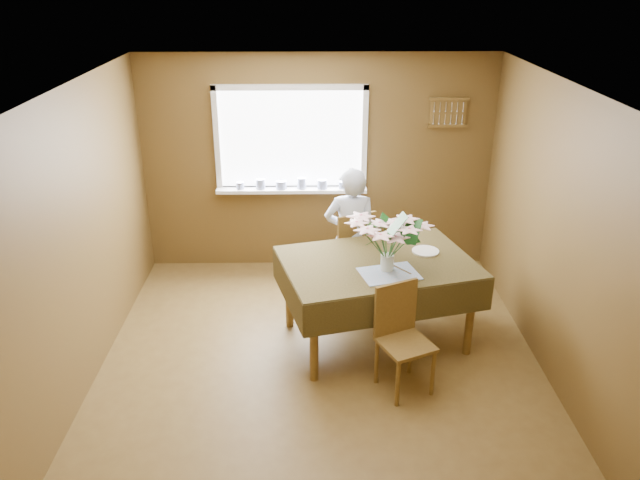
{
  "coord_description": "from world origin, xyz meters",
  "views": [
    {
      "loc": [
        -0.09,
        -4.65,
        3.35
      ],
      "look_at": [
        0.0,
        0.55,
        1.05
      ],
      "focal_mm": 35.0,
      "sensor_mm": 36.0,
      "label": 1
    }
  ],
  "objects_px": {
    "chair_near": "(401,333)",
    "flower_bouquet": "(388,235)",
    "chair_far": "(351,252)",
    "dining_table": "(378,271)",
    "seated_woman": "(350,237)"
  },
  "relations": [
    {
      "from": "chair_far",
      "to": "chair_near",
      "type": "height_order",
      "value": "chair_far"
    },
    {
      "from": "chair_far",
      "to": "dining_table",
      "type": "bearing_deg",
      "value": 78.33
    },
    {
      "from": "flower_bouquet",
      "to": "chair_far",
      "type": "bearing_deg",
      "value": 104.0
    },
    {
      "from": "dining_table",
      "to": "flower_bouquet",
      "type": "xyz_separation_m",
      "value": [
        0.06,
        -0.19,
        0.45
      ]
    },
    {
      "from": "dining_table",
      "to": "seated_woman",
      "type": "xyz_separation_m",
      "value": [
        -0.21,
        0.77,
        0.01
      ]
    },
    {
      "from": "chair_far",
      "to": "flower_bouquet",
      "type": "relative_size",
      "value": 1.68
    },
    {
      "from": "chair_near",
      "to": "seated_woman",
      "type": "bearing_deg",
      "value": 78.59
    },
    {
      "from": "seated_woman",
      "to": "chair_far",
      "type": "bearing_deg",
      "value": -102.94
    },
    {
      "from": "dining_table",
      "to": "chair_far",
      "type": "relative_size",
      "value": 1.94
    },
    {
      "from": "chair_far",
      "to": "chair_near",
      "type": "xyz_separation_m",
      "value": [
        0.33,
        -1.53,
        -0.04
      ]
    },
    {
      "from": "chair_near",
      "to": "flower_bouquet",
      "type": "distance_m",
      "value": 0.85
    },
    {
      "from": "flower_bouquet",
      "to": "chair_near",
      "type": "bearing_deg",
      "value": -81.87
    },
    {
      "from": "seated_woman",
      "to": "flower_bouquet",
      "type": "relative_size",
      "value": 2.46
    },
    {
      "from": "dining_table",
      "to": "chair_far",
      "type": "xyz_separation_m",
      "value": [
        -0.19,
        0.83,
        -0.19
      ]
    },
    {
      "from": "dining_table",
      "to": "flower_bouquet",
      "type": "distance_m",
      "value": 0.49
    }
  ]
}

